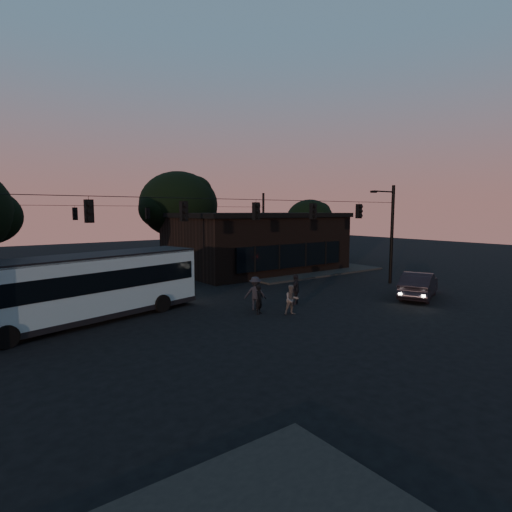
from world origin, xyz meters
TOP-DOWN VIEW (x-y plane):
  - ground at (0.00, 0.00)m, footprint 120.00×120.00m
  - sidewalk_far_right at (12.00, 14.00)m, footprint 14.00×10.00m
  - building at (9.00, 15.97)m, footprint 15.40×10.41m
  - tree_behind at (4.00, 22.00)m, footprint 7.60×7.60m
  - tree_right at (18.00, 18.00)m, footprint 5.20×5.20m
  - signal_rig_near at (0.00, 4.00)m, footprint 26.24×0.30m
  - signal_rig_far at (0.00, 20.00)m, footprint 26.24×0.30m
  - bus at (-8.57, 6.74)m, footprint 12.29×5.48m
  - car at (9.96, -0.19)m, footprint 5.36×3.60m
  - pedestrian_a at (-0.75, 2.70)m, footprint 0.70×0.63m
  - pedestrian_b at (0.57, 1.56)m, footprint 0.95×0.84m
  - pedestrian_c at (2.35, 3.18)m, footprint 1.13×0.94m
  - pedestrian_d at (-0.36, 3.60)m, footprint 1.40×1.28m

SIDE VIEW (x-z plane):
  - ground at x=0.00m, z-range 0.00..0.00m
  - sidewalk_far_right at x=12.00m, z-range 0.00..0.15m
  - pedestrian_a at x=-0.75m, z-range 0.00..1.61m
  - pedestrian_b at x=0.57m, z-range 0.00..1.62m
  - car at x=9.96m, z-range 0.00..1.67m
  - pedestrian_c at x=2.35m, z-range 0.00..1.81m
  - pedestrian_d at x=-0.36m, z-range 0.00..1.89m
  - bus at x=-8.57m, z-range 0.21..3.58m
  - building at x=9.00m, z-range 0.01..5.41m
  - signal_rig_far at x=0.00m, z-range 0.45..7.95m
  - signal_rig_near at x=0.00m, z-range 0.70..8.20m
  - tree_right at x=18.00m, z-range 1.20..8.06m
  - tree_behind at x=4.00m, z-range 1.48..10.91m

